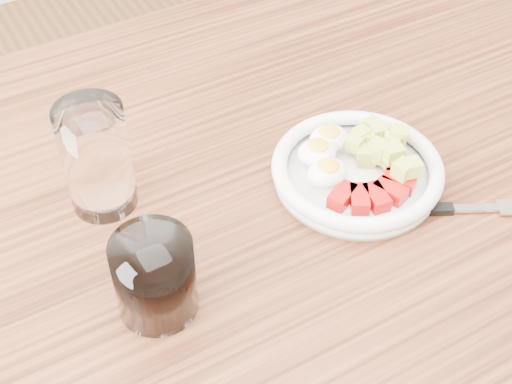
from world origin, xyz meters
TOP-DOWN VIEW (x-y plane):
  - dining_table at (0.00, 0.00)m, footprint 1.50×0.90m
  - bowl at (0.11, -0.00)m, footprint 0.20×0.20m
  - fork at (0.16, -0.09)m, footprint 0.18×0.10m
  - water_glass at (-0.15, 0.11)m, footprint 0.07×0.07m
  - coffee_glass at (-0.16, -0.05)m, footprint 0.08×0.08m

SIDE VIEW (x-z plane):
  - dining_table at x=0.00m, z-range 0.28..1.05m
  - fork at x=0.16m, z-range 0.77..0.78m
  - bowl at x=0.11m, z-range 0.76..0.81m
  - coffee_glass at x=-0.16m, z-range 0.77..0.86m
  - water_glass at x=-0.15m, z-range 0.77..0.90m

